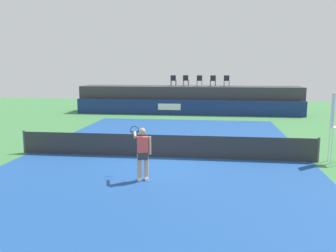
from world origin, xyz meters
TOP-DOWN VIEW (x-y plane):
  - ground_plane at (0.00, 3.00)m, footprint 48.00×48.00m
  - court_inner at (0.00, 0.00)m, footprint 12.00×22.00m
  - sponsor_wall at (-0.01, 13.50)m, footprint 18.00×0.22m
  - spectator_platform at (0.00, 15.30)m, footprint 18.00×2.80m
  - spectator_chair_far_left at (-1.32, 15.09)m, footprint 0.45×0.45m
  - spectator_chair_left at (-0.32, 15.42)m, footprint 0.47×0.47m
  - spectator_chair_center at (0.82, 15.22)m, footprint 0.45×0.45m
  - spectator_chair_right at (1.92, 15.06)m, footprint 0.47×0.47m
  - spectator_chair_far_right at (3.03, 15.38)m, footprint 0.47×0.47m
  - umpire_chair at (6.74, 0.00)m, footprint 0.46×0.46m
  - tennis_net at (0.00, 0.00)m, footprint 12.40×0.02m
  - net_post_near at (-6.20, 0.00)m, footprint 0.10×0.10m
  - net_post_far at (6.20, 0.00)m, footprint 0.10×0.10m
  - tennis_player at (-0.26, -3.16)m, footprint 0.89×1.11m

SIDE VIEW (x-z plane):
  - ground_plane at x=0.00m, z-range 0.00..0.00m
  - court_inner at x=0.00m, z-range 0.00..0.00m
  - tennis_net at x=0.00m, z-range 0.00..0.95m
  - net_post_near at x=-6.20m, z-range 0.00..1.00m
  - net_post_far at x=6.20m, z-range 0.00..1.00m
  - sponsor_wall at x=-0.01m, z-range 0.00..1.20m
  - tennis_player at x=-0.26m, z-range 0.07..1.84m
  - spectator_platform at x=0.00m, z-range 0.00..2.20m
  - umpire_chair at x=6.74m, z-range 0.21..2.97m
  - spectator_chair_far_left at x=-1.32m, z-range 2.25..3.14m
  - spectator_chair_left at x=-0.32m, z-range 2.25..3.14m
  - spectator_chair_center at x=0.82m, z-range 2.25..3.14m
  - spectator_chair_right at x=1.92m, z-range 2.25..3.14m
  - spectator_chair_far_right at x=3.03m, z-range 2.25..3.14m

